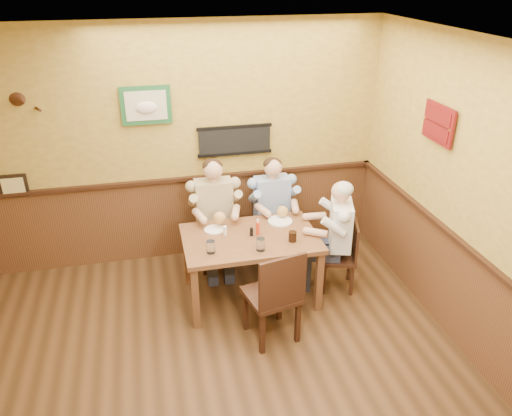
{
  "coord_description": "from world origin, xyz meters",
  "views": [
    {
      "loc": [
        -0.24,
        -2.99,
        3.32
      ],
      "look_at": [
        0.77,
        1.37,
        1.1
      ],
      "focal_mm": 35.0,
      "sensor_mm": 36.0,
      "label": 1
    }
  ],
  "objects_px": {
    "chair_near_side": "(272,293)",
    "cola_tumbler": "(293,236)",
    "dining_table": "(250,244)",
    "chair_right_end": "(338,256)",
    "hot_sauce_bottle": "(258,228)",
    "diner_white_elder": "(339,242)",
    "water_glass_mid": "(261,244)",
    "pepper_shaker": "(251,232)",
    "diner_tan_shirt": "(215,220)",
    "chair_back_left": "(215,234)",
    "salt_shaker": "(225,231)",
    "water_glass_left": "(211,247)",
    "chair_back_right": "(271,228)",
    "diner_blue_polo": "(272,215)"
  },
  "relations": [
    {
      "from": "water_glass_left",
      "to": "cola_tumbler",
      "type": "height_order",
      "value": "water_glass_left"
    },
    {
      "from": "dining_table",
      "to": "salt_shaker",
      "type": "distance_m",
      "value": 0.3
    },
    {
      "from": "diner_tan_shirt",
      "to": "hot_sauce_bottle",
      "type": "bearing_deg",
      "value": -61.27
    },
    {
      "from": "diner_white_elder",
      "to": "hot_sauce_bottle",
      "type": "relative_size",
      "value": 7.22
    },
    {
      "from": "diner_white_elder",
      "to": "chair_right_end",
      "type": "bearing_deg",
      "value": 180.0
    },
    {
      "from": "chair_back_right",
      "to": "cola_tumbler",
      "type": "height_order",
      "value": "cola_tumbler"
    },
    {
      "from": "chair_right_end",
      "to": "chair_back_right",
      "type": "bearing_deg",
      "value": -127.23
    },
    {
      "from": "dining_table",
      "to": "pepper_shaker",
      "type": "bearing_deg",
      "value": 43.82
    },
    {
      "from": "chair_back_right",
      "to": "diner_white_elder",
      "type": "xyz_separation_m",
      "value": [
        0.56,
        -0.78,
        0.16
      ]
    },
    {
      "from": "chair_right_end",
      "to": "water_glass_left",
      "type": "distance_m",
      "value": 1.5
    },
    {
      "from": "cola_tumbler",
      "to": "pepper_shaker",
      "type": "height_order",
      "value": "cola_tumbler"
    },
    {
      "from": "chair_right_end",
      "to": "pepper_shaker",
      "type": "height_order",
      "value": "pepper_shaker"
    },
    {
      "from": "pepper_shaker",
      "to": "water_glass_mid",
      "type": "bearing_deg",
      "value": -85.6
    },
    {
      "from": "cola_tumbler",
      "to": "salt_shaker",
      "type": "height_order",
      "value": "cola_tumbler"
    },
    {
      "from": "chair_back_left",
      "to": "water_glass_left",
      "type": "relative_size",
      "value": 6.7
    },
    {
      "from": "dining_table",
      "to": "salt_shaker",
      "type": "xyz_separation_m",
      "value": [
        -0.25,
        0.09,
        0.14
      ]
    },
    {
      "from": "diner_blue_polo",
      "to": "hot_sauce_bottle",
      "type": "relative_size",
      "value": 7.38
    },
    {
      "from": "chair_near_side",
      "to": "diner_blue_polo",
      "type": "relative_size",
      "value": 0.85
    },
    {
      "from": "chair_right_end",
      "to": "hot_sauce_bottle",
      "type": "distance_m",
      "value": 1.0
    },
    {
      "from": "water_glass_left",
      "to": "hot_sauce_bottle",
      "type": "distance_m",
      "value": 0.59
    },
    {
      "from": "diner_tan_shirt",
      "to": "hot_sauce_bottle",
      "type": "height_order",
      "value": "diner_tan_shirt"
    },
    {
      "from": "dining_table",
      "to": "diner_tan_shirt",
      "type": "height_order",
      "value": "diner_tan_shirt"
    },
    {
      "from": "chair_near_side",
      "to": "chair_back_left",
      "type": "bearing_deg",
      "value": -88.73
    },
    {
      "from": "chair_back_right",
      "to": "diner_tan_shirt",
      "type": "bearing_deg",
      "value": -178.65
    },
    {
      "from": "chair_back_right",
      "to": "chair_near_side",
      "type": "height_order",
      "value": "chair_near_side"
    },
    {
      "from": "diner_white_elder",
      "to": "cola_tumbler",
      "type": "height_order",
      "value": "diner_white_elder"
    },
    {
      "from": "chair_near_side",
      "to": "pepper_shaker",
      "type": "xyz_separation_m",
      "value": [
        -0.04,
        0.69,
        0.29
      ]
    },
    {
      "from": "dining_table",
      "to": "chair_right_end",
      "type": "xyz_separation_m",
      "value": [
        0.98,
        -0.05,
        -0.25
      ]
    },
    {
      "from": "dining_table",
      "to": "chair_back_left",
      "type": "distance_m",
      "value": 0.77
    },
    {
      "from": "chair_near_side",
      "to": "salt_shaker",
      "type": "distance_m",
      "value": 0.88
    },
    {
      "from": "diner_tan_shirt",
      "to": "chair_near_side",
      "type": "bearing_deg",
      "value": -75.93
    },
    {
      "from": "diner_white_elder",
      "to": "water_glass_mid",
      "type": "xyz_separation_m",
      "value": [
        -0.94,
        -0.24,
        0.24
      ]
    },
    {
      "from": "diner_tan_shirt",
      "to": "water_glass_left",
      "type": "relative_size",
      "value": 9.57
    },
    {
      "from": "dining_table",
      "to": "water_glass_left",
      "type": "xyz_separation_m",
      "value": [
        -0.44,
        -0.23,
        0.16
      ]
    },
    {
      "from": "chair_near_side",
      "to": "salt_shaker",
      "type": "xyz_separation_m",
      "value": [
        -0.31,
        0.77,
        0.3
      ]
    },
    {
      "from": "diner_tan_shirt",
      "to": "salt_shaker",
      "type": "relative_size",
      "value": 12.19
    },
    {
      "from": "diner_white_elder",
      "to": "hot_sauce_bottle",
      "type": "height_order",
      "value": "diner_white_elder"
    },
    {
      "from": "water_glass_mid",
      "to": "pepper_shaker",
      "type": "height_order",
      "value": "water_glass_mid"
    },
    {
      "from": "dining_table",
      "to": "water_glass_mid",
      "type": "bearing_deg",
      "value": -81.98
    },
    {
      "from": "dining_table",
      "to": "pepper_shaker",
      "type": "height_order",
      "value": "pepper_shaker"
    },
    {
      "from": "chair_back_left",
      "to": "diner_tan_shirt",
      "type": "bearing_deg",
      "value": 0.0
    },
    {
      "from": "diner_white_elder",
      "to": "water_glass_left",
      "type": "relative_size",
      "value": 8.96
    },
    {
      "from": "chair_back_right",
      "to": "water_glass_mid",
      "type": "distance_m",
      "value": 1.17
    },
    {
      "from": "diner_tan_shirt",
      "to": "diner_white_elder",
      "type": "relative_size",
      "value": 1.07
    },
    {
      "from": "cola_tumbler",
      "to": "water_glass_left",
      "type": "bearing_deg",
      "value": -177.57
    },
    {
      "from": "water_glass_left",
      "to": "cola_tumbler",
      "type": "xyz_separation_m",
      "value": [
        0.85,
        0.04,
        -0.01
      ]
    },
    {
      "from": "cola_tumbler",
      "to": "hot_sauce_bottle",
      "type": "relative_size",
      "value": 0.67
    },
    {
      "from": "chair_near_side",
      "to": "cola_tumbler",
      "type": "height_order",
      "value": "chair_near_side"
    },
    {
      "from": "hot_sauce_bottle",
      "to": "diner_tan_shirt",
      "type": "bearing_deg",
      "value": 118.15
    },
    {
      "from": "chair_back_left",
      "to": "pepper_shaker",
      "type": "height_order",
      "value": "chair_back_left"
    }
  ]
}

